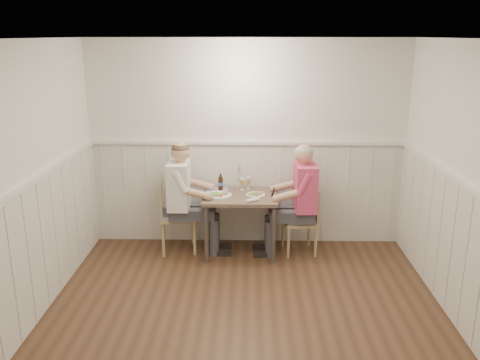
{
  "coord_description": "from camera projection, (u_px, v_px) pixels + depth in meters",
  "views": [
    {
      "loc": [
        0.04,
        -4.04,
        2.63
      ],
      "look_at": [
        -0.08,
        1.64,
        1.0
      ],
      "focal_mm": 38.0,
      "sensor_mm": 36.0,
      "label": 1
    }
  ],
  "objects": [
    {
      "name": "beer_glass_a",
      "position": [
        249.0,
        181.0,
        6.39
      ],
      "size": [
        0.06,
        0.06,
        0.15
      ],
      "color": "silver",
      "rests_on": "dining_table"
    },
    {
      "name": "gingham_mat",
      "position": [
        217.0,
        190.0,
        6.36
      ],
      "size": [
        0.29,
        0.23,
        0.01
      ],
      "color": "#505BB2",
      "rests_on": "dining_table"
    },
    {
      "name": "man_in_pink",
      "position": [
        301.0,
        208.0,
        6.18
      ],
      "size": [
        0.66,
        0.46,
        1.41
      ],
      "color": "#3F3F47",
      "rests_on": "ground"
    },
    {
      "name": "diner_cream",
      "position": [
        183.0,
        207.0,
        6.23
      ],
      "size": [
        0.66,
        0.46,
        1.43
      ],
      "color": "#3F3F47",
      "rests_on": "ground"
    },
    {
      "name": "beer_bottle",
      "position": [
        221.0,
        183.0,
        6.35
      ],
      "size": [
        0.06,
        0.06,
        0.21
      ],
      "color": "black",
      "rests_on": "dining_table"
    },
    {
      "name": "chair_left",
      "position": [
        173.0,
        212.0,
        6.3
      ],
      "size": [
        0.51,
        0.51,
        0.95
      ],
      "color": "tan",
      "rests_on": "ground"
    },
    {
      "name": "plate_man",
      "position": [
        255.0,
        194.0,
        6.16
      ],
      "size": [
        0.23,
        0.23,
        0.06
      ],
      "color": "white",
      "rests_on": "dining_table"
    },
    {
      "name": "rolled_napkin",
      "position": [
        253.0,
        200.0,
        5.93
      ],
      "size": [
        0.17,
        0.14,
        0.04
      ],
      "color": "white",
      "rests_on": "dining_table"
    },
    {
      "name": "room_shell",
      "position": [
        245.0,
        175.0,
        4.19
      ],
      "size": [
        4.04,
        4.54,
        2.6
      ],
      "color": "white",
      "rests_on": "ground"
    },
    {
      "name": "wainscot",
      "position": [
        246.0,
        236.0,
        5.08
      ],
      "size": [
        4.0,
        4.49,
        1.34
      ],
      "color": "silver",
      "rests_on": "ground"
    },
    {
      "name": "dining_table",
      "position": [
        240.0,
        203.0,
        6.2
      ],
      "size": [
        0.89,
        0.7,
        0.75
      ],
      "color": "brown",
      "rests_on": "ground"
    },
    {
      "name": "plate_diner",
      "position": [
        218.0,
        194.0,
        6.13
      ],
      "size": [
        0.31,
        0.31,
        0.08
      ],
      "color": "white",
      "rests_on": "dining_table"
    },
    {
      "name": "grass_vase",
      "position": [
        238.0,
        177.0,
        6.41
      ],
      "size": [
        0.04,
        0.04,
        0.33
      ],
      "color": "silver",
      "rests_on": "dining_table"
    },
    {
      "name": "chair_right",
      "position": [
        304.0,
        217.0,
        6.27
      ],
      "size": [
        0.45,
        0.45,
        0.84
      ],
      "color": "tan",
      "rests_on": "ground"
    },
    {
      "name": "ground_plane",
      "position": [
        245.0,
        335.0,
        4.61
      ],
      "size": [
        4.5,
        4.5,
        0.0
      ],
      "primitive_type": "plane",
      "color": "#472C1B"
    },
    {
      "name": "beer_glass_b",
      "position": [
        242.0,
        182.0,
        6.35
      ],
      "size": [
        0.06,
        0.06,
        0.16
      ],
      "color": "silver",
      "rests_on": "dining_table"
    }
  ]
}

